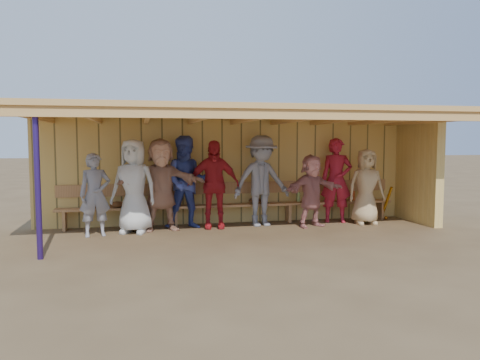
# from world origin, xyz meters

# --- Properties ---
(ground) EXTENTS (90.00, 90.00, 0.00)m
(ground) POSITION_xyz_m (0.00, 0.00, 0.00)
(ground) COLOR brown
(ground) RESTS_ON ground
(player_a) EXTENTS (0.66, 0.51, 1.63)m
(player_a) POSITION_xyz_m (-2.90, 0.29, 0.82)
(player_a) COLOR gray
(player_a) RESTS_ON ground
(player_b) EXTENTS (1.08, 0.89, 1.90)m
(player_b) POSITION_xyz_m (-2.17, 0.48, 0.95)
(player_b) COLOR silver
(player_b) RESTS_ON ground
(player_c) EXTENTS (1.03, 0.84, 1.98)m
(player_c) POSITION_xyz_m (-1.06, 0.75, 0.99)
(player_c) COLOR #38479A
(player_c) RESTS_ON ground
(player_d) EXTENTS (1.14, 0.57, 1.88)m
(player_d) POSITION_xyz_m (-0.51, 0.66, 0.94)
(player_d) COLOR red
(player_d) RESTS_ON ground
(player_e) EXTENTS (1.38, 0.92, 1.99)m
(player_e) POSITION_xyz_m (0.55, 0.71, 0.99)
(player_e) COLOR gray
(player_e) RESTS_ON ground
(player_f) EXTENTS (1.53, 0.89, 1.58)m
(player_f) POSITION_xyz_m (1.58, 0.36, 0.79)
(player_f) COLOR tan
(player_f) RESTS_ON ground
(player_g) EXTENTS (0.81, 0.65, 1.93)m
(player_g) POSITION_xyz_m (2.35, 0.81, 0.96)
(player_g) COLOR #B01C2E
(player_g) RESTS_ON ground
(player_h) EXTENTS (0.87, 0.61, 1.69)m
(player_h) POSITION_xyz_m (2.90, 0.43, 0.84)
(player_h) COLOR tan
(player_h) RESTS_ON ground
(player_extra) EXTENTS (1.83, 0.72, 1.92)m
(player_extra) POSITION_xyz_m (-1.62, 0.61, 0.96)
(player_extra) COLOR tan
(player_extra) RESTS_ON ground
(dugout_structure) EXTENTS (8.80, 3.20, 2.50)m
(dugout_structure) POSITION_xyz_m (0.39, 0.69, 1.69)
(dugout_structure) COLOR #E1BA60
(dugout_structure) RESTS_ON ground
(bench) EXTENTS (7.60, 0.34, 0.93)m
(bench) POSITION_xyz_m (0.00, 1.12, 0.53)
(bench) COLOR tan
(bench) RESTS_ON ground
(dugout_equipment) EXTENTS (6.80, 0.62, 0.80)m
(dugout_equipment) POSITION_xyz_m (-0.70, 0.99, 0.49)
(dugout_equipment) COLOR orange
(dugout_equipment) RESTS_ON ground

